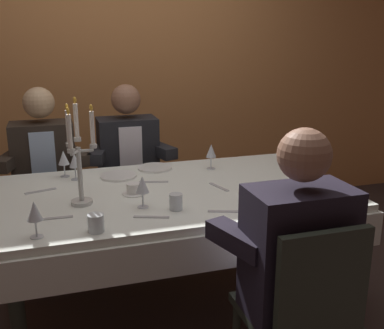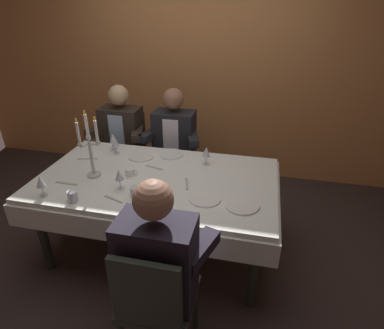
% 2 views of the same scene
% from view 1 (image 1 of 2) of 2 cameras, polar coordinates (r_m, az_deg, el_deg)
% --- Properties ---
extents(ground_plane, '(12.00, 12.00, 0.00)m').
position_cam_1_polar(ground_plane, '(2.91, -2.36, -16.99)').
color(ground_plane, '#362B28').
extents(back_wall, '(6.00, 0.12, 2.70)m').
position_cam_1_polar(back_wall, '(4.08, -8.77, 12.48)').
color(back_wall, '#CC8449').
rests_on(back_wall, ground_plane).
extents(dining_table, '(1.94, 1.14, 0.74)m').
position_cam_1_polar(dining_table, '(2.62, -2.51, -5.51)').
color(dining_table, white).
rests_on(dining_table, ground_plane).
extents(candelabra, '(0.15, 0.17, 0.55)m').
position_cam_1_polar(candelabra, '(2.35, -13.88, 0.73)').
color(candelabra, silver).
rests_on(candelabra, dining_table).
extents(dinner_plate_0, '(0.24, 0.24, 0.01)m').
position_cam_1_polar(dinner_plate_0, '(2.52, 8.43, -3.52)').
color(dinner_plate_0, white).
rests_on(dinner_plate_0, dining_table).
extents(dinner_plate_1, '(0.22, 0.22, 0.01)m').
position_cam_1_polar(dinner_plate_1, '(2.97, -4.68, -0.41)').
color(dinner_plate_1, white).
rests_on(dinner_plate_1, dining_table).
extents(dinner_plate_2, '(0.22, 0.22, 0.01)m').
position_cam_1_polar(dinner_plate_2, '(2.83, -9.14, -1.41)').
color(dinner_plate_2, white).
rests_on(dinner_plate_2, dining_table).
extents(dinner_plate_3, '(0.24, 0.24, 0.01)m').
position_cam_1_polar(dinner_plate_3, '(2.63, 13.91, -3.06)').
color(dinner_plate_3, white).
rests_on(dinner_plate_3, dining_table).
extents(wine_glass_0, '(0.07, 0.07, 0.16)m').
position_cam_1_polar(wine_glass_0, '(2.80, -14.38, 0.44)').
color(wine_glass_0, silver).
rests_on(wine_glass_0, dining_table).
extents(wine_glass_1, '(0.07, 0.07, 0.16)m').
position_cam_1_polar(wine_glass_1, '(2.94, 2.39, 1.60)').
color(wine_glass_1, silver).
rests_on(wine_glass_1, dining_table).
extents(wine_glass_2, '(0.07, 0.07, 0.16)m').
position_cam_1_polar(wine_glass_2, '(2.88, -15.66, 0.71)').
color(wine_glass_2, silver).
rests_on(wine_glass_2, dining_table).
extents(wine_glass_3, '(0.07, 0.07, 0.16)m').
position_cam_1_polar(wine_glass_3, '(2.05, -18.98, -5.63)').
color(wine_glass_3, silver).
rests_on(wine_glass_3, dining_table).
extents(wine_glass_4, '(0.07, 0.07, 0.16)m').
position_cam_1_polar(wine_glass_4, '(2.29, -6.18, -2.62)').
color(wine_glass_4, silver).
rests_on(wine_glass_4, dining_table).
extents(water_tumbler_0, '(0.07, 0.07, 0.08)m').
position_cam_1_polar(water_tumbler_0, '(2.27, -2.02, -4.65)').
color(water_tumbler_0, silver).
rests_on(water_tumbler_0, dining_table).
extents(water_tumbler_1, '(0.07, 0.07, 0.08)m').
position_cam_1_polar(water_tumbler_1, '(2.07, -11.85, -7.14)').
color(water_tumbler_1, silver).
rests_on(water_tumbler_1, dining_table).
extents(coffee_cup_0, '(0.13, 0.12, 0.06)m').
position_cam_1_polar(coffee_cup_0, '(2.51, -7.24, -3.08)').
color(coffee_cup_0, white).
rests_on(coffee_cup_0, dining_table).
extents(fork_0, '(0.07, 0.17, 0.01)m').
position_cam_1_polar(fork_0, '(2.61, 3.34, -2.81)').
color(fork_0, '#B7B7BC').
rests_on(fork_0, dining_table).
extents(fork_1, '(0.17, 0.06, 0.01)m').
position_cam_1_polar(fork_1, '(2.67, -18.29, -3.15)').
color(fork_1, '#B7B7BC').
rests_on(fork_1, dining_table).
extents(spoon_2, '(0.17, 0.07, 0.01)m').
position_cam_1_polar(spoon_2, '(2.20, -5.07, -6.52)').
color(spoon_2, '#B7B7BC').
rests_on(spoon_2, dining_table).
extents(fork_3, '(0.17, 0.06, 0.01)m').
position_cam_1_polar(fork_3, '(2.70, -4.77, -2.17)').
color(fork_3, '#B7B7BC').
rests_on(fork_3, dining_table).
extents(knife_4, '(0.19, 0.08, 0.01)m').
position_cam_1_polar(knife_4, '(2.26, 4.38, -5.84)').
color(knife_4, '#B7B7BC').
rests_on(knife_4, dining_table).
extents(knife_5, '(0.19, 0.03, 0.01)m').
position_cam_1_polar(knife_5, '(2.27, -16.98, -6.43)').
color(knife_5, '#B7B7BC').
rests_on(knife_5, dining_table).
extents(seated_diner_0, '(0.63, 0.48, 1.24)m').
position_cam_1_polar(seated_diner_0, '(3.36, -17.92, 0.56)').
color(seated_diner_0, '#272E25').
rests_on(seated_diner_0, ground_plane).
extents(seated_diner_1, '(0.63, 0.48, 1.24)m').
position_cam_1_polar(seated_diner_1, '(3.40, -7.97, 1.36)').
color(seated_diner_1, '#272E25').
rests_on(seated_diner_1, ground_plane).
extents(seated_diner_2, '(0.63, 0.48, 1.24)m').
position_cam_1_polar(seated_diner_2, '(1.93, 13.08, -10.43)').
color(seated_diner_2, '#272E25').
rests_on(seated_diner_2, ground_plane).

